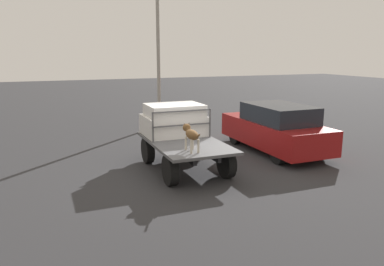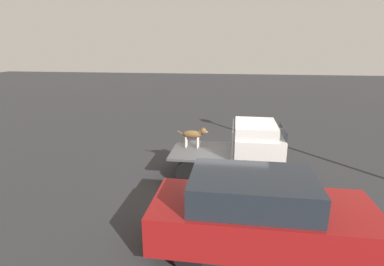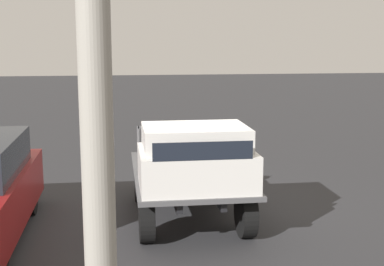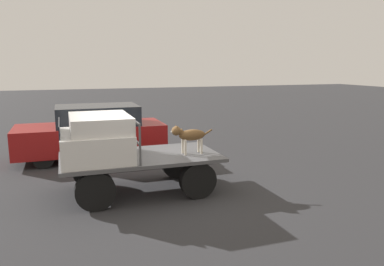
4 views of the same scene
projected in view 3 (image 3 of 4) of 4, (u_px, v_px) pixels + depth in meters
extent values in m
plane|color=#2D2D30|center=(188.00, 217.00, 9.97)|extent=(80.00, 80.00, 0.00)
cylinder|color=black|center=(246.00, 213.00, 8.92)|extent=(0.83, 0.24, 0.83)
cylinder|color=black|center=(147.00, 218.00, 8.69)|extent=(0.83, 0.24, 0.83)
cylinder|color=black|center=(221.00, 179.00, 11.10)|extent=(0.83, 0.24, 0.83)
cylinder|color=black|center=(141.00, 182.00, 10.88)|extent=(0.83, 0.24, 0.83)
cube|color=black|center=(207.00, 179.00, 9.89)|extent=(3.32, 0.10, 0.18)
cube|color=black|center=(169.00, 181.00, 9.80)|extent=(3.32, 0.10, 0.18)
cube|color=#4C4C4F|center=(188.00, 173.00, 9.82)|extent=(3.61, 1.98, 0.08)
cube|color=silver|center=(196.00, 168.00, 8.78)|extent=(1.50, 1.86, 0.61)
cube|color=silver|center=(195.00, 137.00, 8.81)|extent=(1.28, 1.71, 0.37)
cube|color=black|center=(203.00, 151.00, 7.98)|extent=(0.02, 1.52, 0.28)
cube|color=#4C4C4F|center=(239.00, 148.00, 9.68)|extent=(0.04, 0.04, 0.89)
cube|color=#4C4C4F|center=(138.00, 151.00, 9.44)|extent=(0.04, 0.04, 0.89)
cube|color=#4C4C4F|center=(189.00, 126.00, 9.49)|extent=(0.04, 1.82, 0.04)
cube|color=#4C4C4F|center=(189.00, 149.00, 9.56)|extent=(0.04, 1.82, 0.04)
cylinder|color=beige|center=(198.00, 150.00, 10.79)|extent=(0.06, 0.06, 0.37)
cylinder|color=beige|center=(189.00, 150.00, 10.77)|extent=(0.06, 0.06, 0.37)
cylinder|color=beige|center=(195.00, 146.00, 11.19)|extent=(0.06, 0.06, 0.37)
cylinder|color=beige|center=(186.00, 146.00, 11.16)|extent=(0.06, 0.06, 0.37)
ellipsoid|color=brown|center=(192.00, 135.00, 10.93)|extent=(0.65, 0.26, 0.26)
sphere|color=beige|center=(193.00, 139.00, 10.76)|extent=(0.12, 0.12, 0.12)
cylinder|color=brown|center=(194.00, 134.00, 10.65)|extent=(0.19, 0.14, 0.18)
sphere|color=brown|center=(195.00, 133.00, 10.53)|extent=(0.22, 0.22, 0.22)
cone|color=beige|center=(195.00, 134.00, 10.44)|extent=(0.12, 0.12, 0.12)
cone|color=brown|center=(198.00, 128.00, 10.53)|extent=(0.06, 0.08, 0.10)
cone|color=brown|center=(192.00, 128.00, 10.52)|extent=(0.06, 0.08, 0.10)
cylinder|color=brown|center=(190.00, 131.00, 11.29)|extent=(0.27, 0.04, 0.18)
cylinder|color=black|center=(30.00, 199.00, 10.08)|extent=(0.60, 0.20, 0.60)
cylinder|color=gray|center=(94.00, 31.00, 2.46)|extent=(0.16, 0.16, 6.64)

